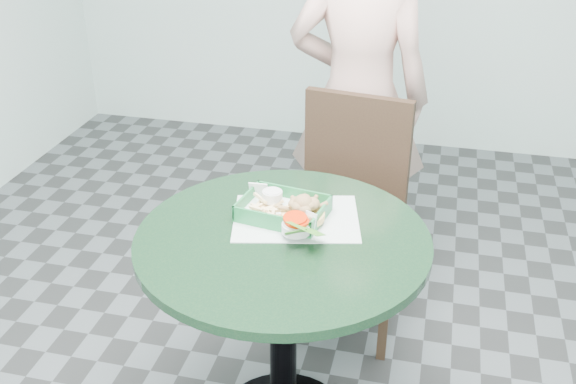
% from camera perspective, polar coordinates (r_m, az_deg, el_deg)
% --- Properties ---
extents(cafe_table, '(0.87, 0.87, 0.75)m').
position_cam_1_polar(cafe_table, '(2.07, -0.44, -8.19)').
color(cafe_table, black).
rests_on(cafe_table, floor).
extents(dining_chair, '(0.43, 0.43, 0.93)m').
position_cam_1_polar(dining_chair, '(2.65, 5.34, -0.65)').
color(dining_chair, '#4C2B13').
rests_on(dining_chair, floor).
extents(diner_person, '(0.65, 0.43, 1.78)m').
position_cam_1_polar(diner_person, '(2.84, 6.05, 9.20)').
color(diner_person, tan).
rests_on(diner_person, floor).
extents(placemat, '(0.43, 0.36, 0.00)m').
position_cam_1_polar(placemat, '(2.06, 0.68, -2.71)').
color(placemat, '#B7C5C1').
rests_on(placemat, cafe_table).
extents(food_basket, '(0.25, 0.19, 0.05)m').
position_cam_1_polar(food_basket, '(2.06, -0.41, -2.16)').
color(food_basket, '#1D723A').
rests_on(food_basket, placemat).
extents(crab_sandwich, '(0.13, 0.13, 0.08)m').
position_cam_1_polar(crab_sandwich, '(2.02, 1.42, -1.73)').
color(crab_sandwich, '#E3B667').
rests_on(crab_sandwich, food_basket).
extents(fries_pile, '(0.15, 0.15, 0.04)m').
position_cam_1_polar(fries_pile, '(2.04, -1.99, -1.89)').
color(fries_pile, '#FEDA9B').
rests_on(fries_pile, food_basket).
extents(sauce_ramekin, '(0.06, 0.06, 0.04)m').
position_cam_1_polar(sauce_ramekin, '(2.07, -1.50, -0.86)').
color(sauce_ramekin, silver).
rests_on(sauce_ramekin, food_basket).
extents(garnish_cup, '(0.12, 0.12, 0.05)m').
position_cam_1_polar(garnish_cup, '(1.95, 1.38, -3.29)').
color(garnish_cup, silver).
rests_on(garnish_cup, food_basket).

